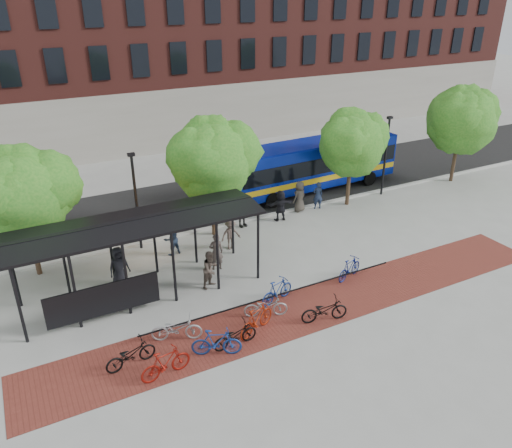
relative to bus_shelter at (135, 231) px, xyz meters
name	(u,v)px	position (x,y,z in m)	size (l,w,h in m)	color
ground	(292,247)	(8.13, 0.48, -3.00)	(160.00, 160.00, 0.00)	#9E9E99
asphalt_street	(228,196)	(8.13, 8.48, -2.99)	(160.00, 8.00, 0.01)	black
curb	(257,218)	(8.13, 4.48, -2.94)	(160.00, 0.25, 0.12)	#B7B7B2
brick_strip	(313,307)	(6.13, -4.52, -3.00)	(24.00, 3.00, 0.01)	maroon
bike_rack_rail	(276,304)	(4.83, -3.62, -3.00)	(12.00, 0.05, 0.95)	black
building_brick	(242,14)	(18.13, 26.48, 7.00)	(55.00, 14.00, 20.00)	maroon
bus_shelter	(135,231)	(0.00, 0.00, 0.00)	(10.60, 3.07, 3.60)	black
tree_a	(24,190)	(-3.77, 3.83, 1.24)	(4.90, 4.00, 6.18)	#382619
tree_b	(213,156)	(5.23, 3.83, 1.46)	(5.15, 4.20, 6.47)	#382619
tree_c	(353,141)	(14.22, 3.83, 1.06)	(4.66, 3.80, 5.92)	#382619
tree_d	(462,117)	(23.23, 3.83, 1.47)	(5.39, 4.40, 6.55)	#382619
lamp_post_left	(136,199)	(1.13, 4.08, -0.25)	(0.35, 0.20, 5.12)	black
lamp_post_right	(386,154)	(17.13, 4.08, -0.25)	(0.35, 0.20, 5.12)	black
bus	(313,163)	(13.56, 6.93, -1.12)	(12.19, 3.26, 3.26)	#081C93
bike_0	(131,355)	(-1.67, -4.54, -2.51)	(0.65, 1.87, 0.98)	black
bike_1	(166,363)	(-0.73, -5.63, -2.44)	(0.53, 1.86, 1.12)	maroon
bike_2	(176,329)	(0.27, -3.91, -2.49)	(0.68, 1.95, 1.02)	#9D9D9F
bike_3	(216,342)	(1.28, -5.42, -2.44)	(0.53, 1.86, 1.12)	navy
bike_4	(235,335)	(2.10, -5.27, -2.53)	(0.63, 1.80, 0.94)	black
bike_5	(256,320)	(3.19, -4.91, -2.41)	(0.56, 1.97, 1.18)	#9A260E
bike_6	(266,306)	(4.02, -4.15, -2.52)	(0.63, 1.81, 0.95)	gray
bike_7	(277,291)	(4.96, -3.45, -2.45)	(0.51, 1.81, 1.09)	navy
bike_8	(324,310)	(5.96, -5.53, -2.49)	(0.68, 1.96, 1.03)	black
bike_11	(349,268)	(8.88, -3.34, -2.48)	(0.49, 1.73, 1.04)	navy
pedestrian_0	(119,267)	(-0.68, 0.98, -2.04)	(0.94, 0.61, 1.92)	black
pedestrian_1	(216,252)	(3.76, 0.28, -2.06)	(0.68, 0.45, 1.87)	#3F3733
pedestrian_2	(171,239)	(2.35, 2.67, -2.12)	(0.86, 0.67, 1.77)	#1A273D
pedestrian_3	(231,234)	(5.24, 1.83, -2.18)	(1.05, 0.61, 1.63)	brown
pedestrian_4	(242,211)	(6.93, 3.95, -2.04)	(1.12, 0.47, 1.91)	#262626
pedestrian_5	(280,206)	(9.26, 3.69, -2.09)	(1.69, 0.54, 1.82)	black
pedestrian_6	(300,197)	(10.93, 4.28, -2.06)	(0.92, 0.60, 1.88)	#413B34
pedestrian_7	(318,195)	(12.12, 4.10, -2.14)	(0.63, 0.41, 1.71)	#1E2A47
pedestrian_8	(211,269)	(2.92, -1.02, -2.11)	(0.86, 0.67, 1.77)	#50443B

